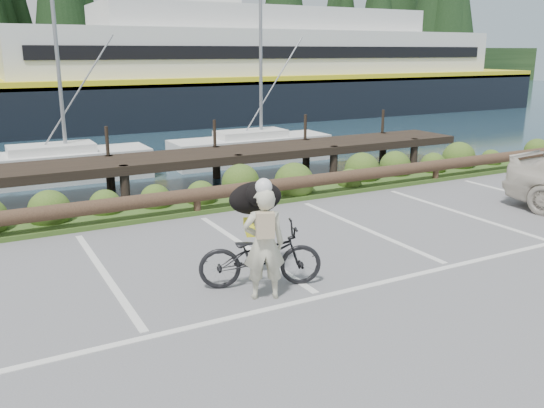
{
  "coord_description": "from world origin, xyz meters",
  "views": [
    {
      "loc": [
        -4.34,
        -6.92,
        3.49
      ],
      "look_at": [
        -0.08,
        0.98,
        1.1
      ],
      "focal_mm": 38.0,
      "sensor_mm": 36.0,
      "label": 1
    }
  ],
  "objects": [
    {
      "name": "bicycle",
      "position": [
        -0.6,
        0.4,
        0.49
      ],
      "size": [
        1.98,
        1.26,
        0.98
      ],
      "primitive_type": "imported",
      "rotation": [
        0.0,
        0.0,
        1.22
      ],
      "color": "black",
      "rests_on": "ground"
    },
    {
      "name": "vegetation_strip",
      "position": [
        0.0,
        5.3,
        0.05
      ],
      "size": [
        34.0,
        1.6,
        0.1
      ],
      "primitive_type": "cube",
      "color": "#3D5B21",
      "rests_on": "ground"
    },
    {
      "name": "ground",
      "position": [
        0.0,
        0.0,
        0.0
      ],
      "size": [
        72.0,
        72.0,
        0.0
      ],
      "primitive_type": "plane",
      "color": "slate"
    },
    {
      "name": "log_rail",
      "position": [
        0.0,
        4.6,
        0.0
      ],
      "size": [
        32.0,
        0.3,
        0.6
      ],
      "primitive_type": null,
      "color": "#443021",
      "rests_on": "ground"
    },
    {
      "name": "dog",
      "position": [
        -0.39,
        0.96,
        1.24
      ],
      "size": [
        0.73,
        1.0,
        0.52
      ],
      "primitive_type": "ellipsoid",
      "rotation": [
        0.0,
        0.0,
        1.22
      ],
      "color": "black",
      "rests_on": "bicycle"
    },
    {
      "name": "cyclist",
      "position": [
        -0.75,
        -0.01,
        0.82
      ],
      "size": [
        0.7,
        0.58,
        1.65
      ],
      "primitive_type": "imported",
      "rotation": [
        0.0,
        0.0,
        2.79
      ],
      "color": "beige",
      "rests_on": "ground"
    }
  ]
}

